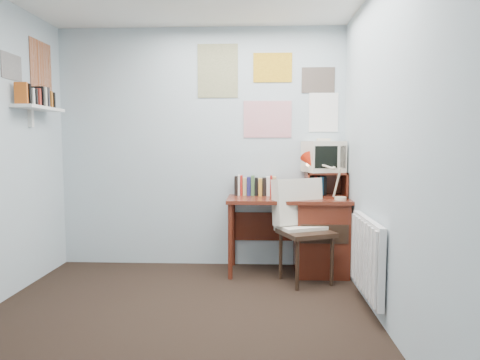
# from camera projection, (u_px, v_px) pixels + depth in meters

# --- Properties ---
(ground) EXTENTS (3.50, 3.50, 0.00)m
(ground) POSITION_uv_depth(u_px,v_px,m) (168.00, 336.00, 2.89)
(ground) COLOR black
(ground) RESTS_ON ground
(back_wall) EXTENTS (3.00, 0.02, 2.50)m
(back_wall) POSITION_uv_depth(u_px,v_px,m) (201.00, 148.00, 4.52)
(back_wall) COLOR #AAB7C3
(back_wall) RESTS_ON ground
(right_wall) EXTENTS (0.02, 3.50, 2.50)m
(right_wall) POSITION_uv_depth(u_px,v_px,m) (399.00, 152.00, 2.72)
(right_wall) COLOR #AAB7C3
(right_wall) RESTS_ON ground
(desk) EXTENTS (1.20, 0.55, 0.76)m
(desk) POSITION_uv_depth(u_px,v_px,m) (315.00, 233.00, 4.28)
(desk) COLOR #5F2315
(desk) RESTS_ON ground
(desk_chair) EXTENTS (0.62, 0.61, 0.94)m
(desk_chair) POSITION_uv_depth(u_px,v_px,m) (306.00, 233.00, 3.97)
(desk_chair) COLOR black
(desk_chair) RESTS_ON ground
(desk_lamp) EXTENTS (0.31, 0.28, 0.40)m
(desk_lamp) POSITION_uv_depth(u_px,v_px,m) (341.00, 179.00, 4.07)
(desk_lamp) COLOR red
(desk_lamp) RESTS_ON desk
(tv_riser) EXTENTS (0.40, 0.30, 0.25)m
(tv_riser) POSITION_uv_depth(u_px,v_px,m) (326.00, 184.00, 4.34)
(tv_riser) COLOR #5F2315
(tv_riser) RESTS_ON desk
(crt_tv) EXTENTS (0.43, 0.41, 0.34)m
(crt_tv) POSITION_uv_depth(u_px,v_px,m) (323.00, 155.00, 4.33)
(crt_tv) COLOR beige
(crt_tv) RESTS_ON tv_riser
(book_row) EXTENTS (0.60, 0.14, 0.22)m
(book_row) POSITION_uv_depth(u_px,v_px,m) (263.00, 185.00, 4.44)
(book_row) COLOR #5F2315
(book_row) RESTS_ON desk
(radiator) EXTENTS (0.09, 0.80, 0.60)m
(radiator) POSITION_uv_depth(u_px,v_px,m) (367.00, 256.00, 3.34)
(radiator) COLOR white
(radiator) RESTS_ON right_wall
(wall_shelf) EXTENTS (0.20, 0.62, 0.24)m
(wall_shelf) POSITION_uv_depth(u_px,v_px,m) (39.00, 108.00, 3.90)
(wall_shelf) COLOR white
(wall_shelf) RESTS_ON left_wall
(posters_back) EXTENTS (1.20, 0.01, 0.90)m
(posters_back) POSITION_uv_depth(u_px,v_px,m) (268.00, 90.00, 4.43)
(posters_back) COLOR white
(posters_back) RESTS_ON back_wall
(posters_left) EXTENTS (0.01, 0.70, 0.60)m
(posters_left) POSITION_uv_depth(u_px,v_px,m) (27.00, 66.00, 3.87)
(posters_left) COLOR white
(posters_left) RESTS_ON left_wall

